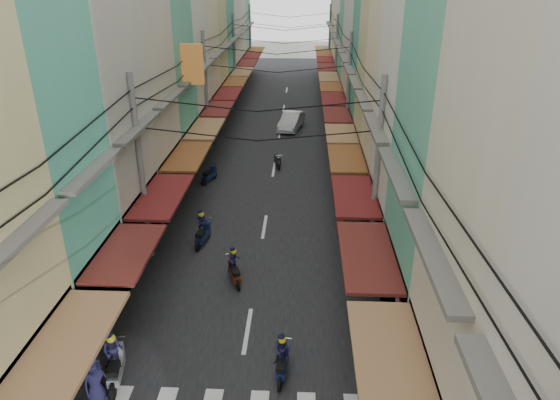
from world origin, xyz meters
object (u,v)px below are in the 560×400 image
(market_umbrella, at_px, (478,328))
(bicycle, at_px, (466,352))
(traffic_sign, at_px, (397,313))
(white_car, at_px, (291,129))

(market_umbrella, bearing_deg, bicycle, 76.25)
(bicycle, relative_size, market_umbrella, 0.70)
(bicycle, bearing_deg, traffic_sign, 119.38)
(white_car, xyz_separation_m, bicycle, (6.61, -26.03, 0.00))
(white_car, bearing_deg, traffic_sign, -69.82)
(white_car, height_order, bicycle, white_car)
(white_car, distance_m, market_umbrella, 28.05)
(bicycle, bearing_deg, white_car, 29.02)
(market_umbrella, height_order, traffic_sign, traffic_sign)
(white_car, xyz_separation_m, market_umbrella, (6.31, -27.25, 2.01))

